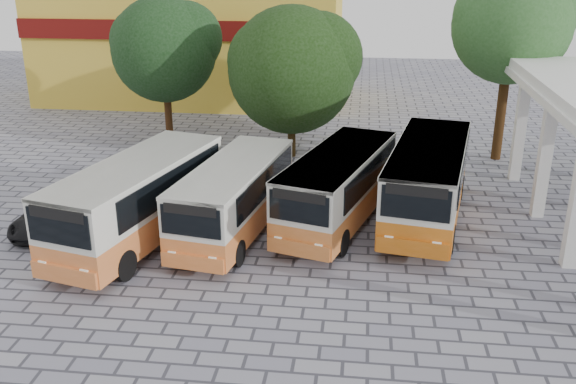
# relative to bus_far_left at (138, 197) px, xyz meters

# --- Properties ---
(ground) EXTENTS (90.00, 90.00, 0.00)m
(ground) POSITION_rel_bus_far_left_xyz_m (6.86, -1.99, -1.72)
(ground) COLOR slate
(ground) RESTS_ON ground
(shophouse_block) EXTENTS (20.40, 10.40, 8.30)m
(shophouse_block) POSITION_rel_bus_far_left_xyz_m (-4.14, 24.00, 2.44)
(shophouse_block) COLOR gold
(shophouse_block) RESTS_ON ground
(bus_far_left) EXTENTS (4.42, 8.69, 2.97)m
(bus_far_left) POSITION_rel_bus_far_left_xyz_m (0.00, 0.00, 0.00)
(bus_far_left) COLOR orange
(bus_far_left) RESTS_ON ground
(bus_centre_left) EXTENTS (3.48, 7.75, 2.68)m
(bus_centre_left) POSITION_rel_bus_far_left_xyz_m (3.22, 1.06, -0.16)
(bus_centre_left) COLOR orange
(bus_centre_left) RESTS_ON ground
(bus_centre_right) EXTENTS (4.45, 8.20, 2.79)m
(bus_centre_right) POSITION_rel_bus_far_left_xyz_m (6.92, 2.42, -0.11)
(bus_centre_right) COLOR #CD6E2D
(bus_centre_right) RESTS_ON ground
(bus_far_right) EXTENTS (4.02, 8.69, 3.00)m
(bus_far_right) POSITION_rel_bus_far_left_xyz_m (10.29, 3.21, 0.02)
(bus_far_right) COLOR #C76111
(bus_far_right) RESTS_ON ground
(tree_left) EXTENTS (5.79, 5.51, 7.71)m
(tree_left) POSITION_rel_bus_far_left_xyz_m (-2.70, 12.79, 3.42)
(tree_left) COLOR #412511
(tree_left) RESTS_ON ground
(tree_middle) EXTENTS (6.52, 6.21, 7.48)m
(tree_middle) POSITION_rel_bus_far_left_xyz_m (4.28, 10.79, 2.86)
(tree_middle) COLOR #3E2C12
(tree_middle) RESTS_ON ground
(tree_right) EXTENTS (5.82, 5.54, 9.34)m
(tree_right) POSITION_rel_bus_far_left_xyz_m (14.52, 11.60, 5.02)
(tree_right) COLOR #402610
(tree_right) RESTS_ON ground
(parked_car) EXTENTS (2.10, 4.08, 1.10)m
(parked_car) POSITION_rel_bus_far_left_xyz_m (-3.82, 0.65, -1.17)
(parked_car) COLOR black
(parked_car) RESTS_ON ground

